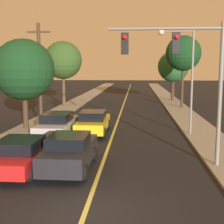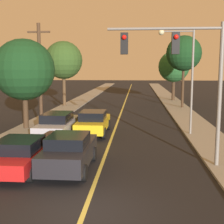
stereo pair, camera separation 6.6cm
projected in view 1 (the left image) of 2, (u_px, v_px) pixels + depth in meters
ground_plane at (85, 213)px, 9.38m from camera, size 200.00×200.00×0.00m
road_surface at (126, 98)px, 44.91m from camera, size 9.32×80.00×0.01m
sidewalk_left at (85, 97)px, 45.36m from camera, size 2.50×80.00×0.12m
sidewalk_right at (167, 98)px, 44.45m from camera, size 2.50×80.00×0.12m
car_near_lane_front at (70, 151)px, 13.28m from camera, size 1.93×4.36×1.56m
car_near_lane_second at (93, 122)px, 20.49m from camera, size 1.92×4.71×1.54m
car_outer_lane_front at (21, 154)px, 13.23m from camera, size 2.04×4.49×1.39m
car_outer_lane_second at (58, 125)px, 19.42m from camera, size 1.93×5.08×1.58m
traffic_signal_mast at (184, 64)px, 13.18m from camera, size 4.88×0.42×6.10m
streetlamp_right at (183, 66)px, 19.61m from camera, size 2.24×0.36×6.61m
utility_pole_left at (40, 74)px, 21.80m from camera, size 1.60×0.24×7.26m
tree_left_near at (24, 70)px, 21.48m from camera, size 4.23×4.23×6.20m
tree_left_far at (63, 60)px, 34.39m from camera, size 4.17×4.17×7.13m
tree_right_near at (183, 54)px, 32.68m from camera, size 3.70×3.70×7.57m
tree_right_far at (173, 67)px, 40.34m from camera, size 4.01×4.01×6.37m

